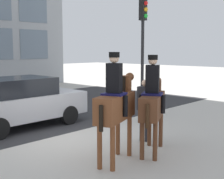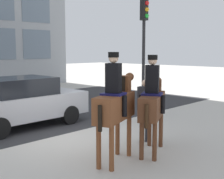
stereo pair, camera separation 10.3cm
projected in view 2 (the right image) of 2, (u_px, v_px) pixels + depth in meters
ground_plane at (71, 138)px, 9.22m from camera, size 80.00×80.00×0.00m
mounted_horse_lead at (116, 104)px, 7.14m from camera, size 1.86×0.93×2.55m
mounted_horse_companion at (153, 103)px, 7.79m from camera, size 1.83×1.16×2.48m
pedestrian_bystander at (145, 105)px, 8.76m from camera, size 0.80×0.61×1.77m
street_car_near_lane at (22, 102)px, 10.55m from camera, size 4.25×2.06×1.68m
traffic_light at (144, 41)px, 10.95m from camera, size 0.24×0.29×4.34m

